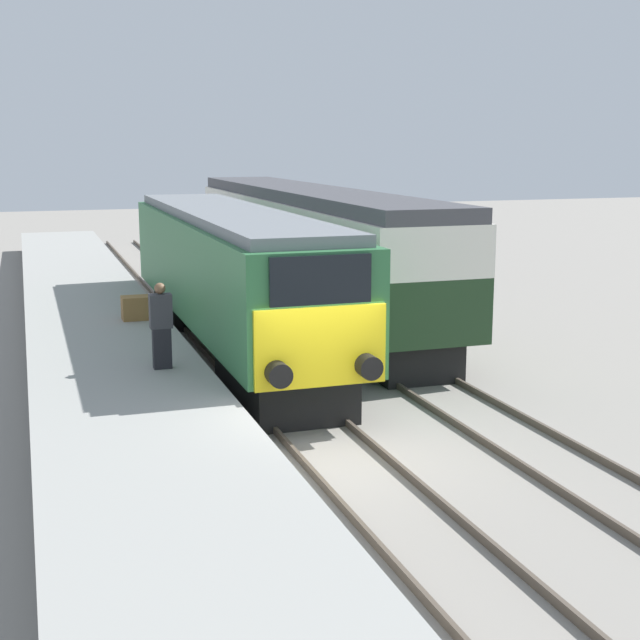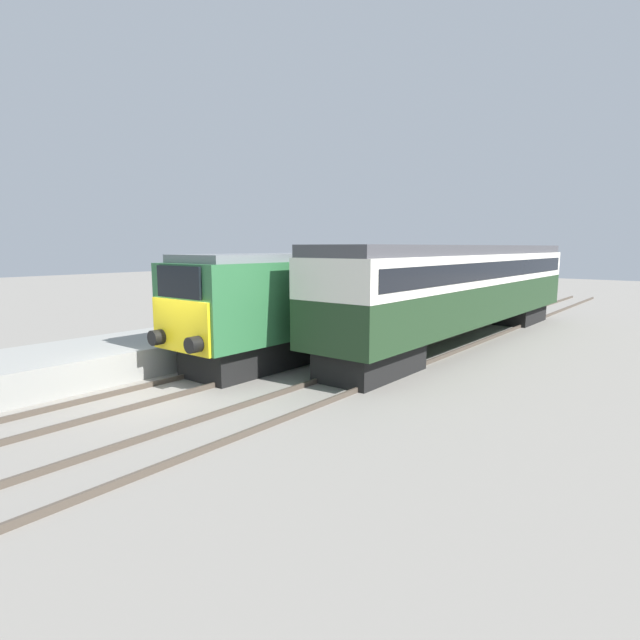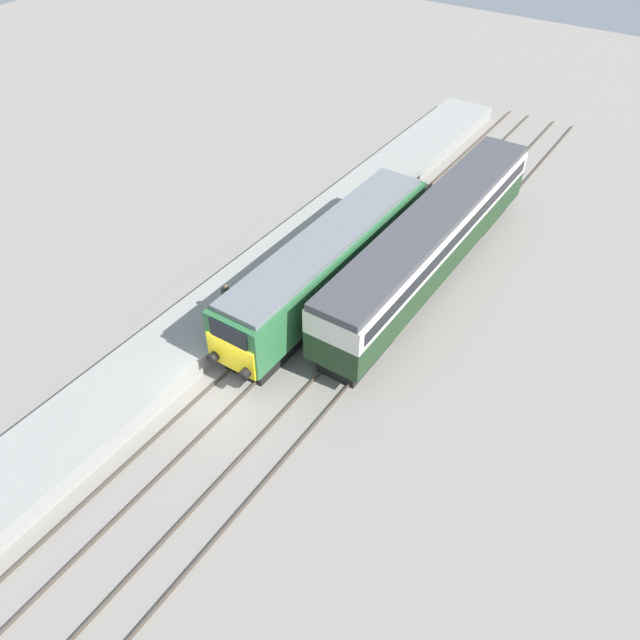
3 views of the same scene
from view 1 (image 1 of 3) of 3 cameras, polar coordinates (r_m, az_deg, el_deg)
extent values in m
plane|color=gray|center=(15.69, 1.09, -8.62)|extent=(120.00, 120.00, 0.00)
cube|color=gray|center=(22.50, -13.81, -1.61)|extent=(3.50, 50.00, 0.89)
cube|color=#4C4238|center=(20.07, -5.64, -3.99)|extent=(0.07, 60.00, 0.14)
cube|color=#4C4238|center=(20.42, -1.71, -3.67)|extent=(0.07, 60.00, 0.14)
cube|color=#4C4238|center=(21.05, 3.43, -3.23)|extent=(0.07, 60.00, 0.14)
cube|color=#4C4238|center=(21.62, 6.97, -2.91)|extent=(0.07, 60.00, 0.14)
cube|color=black|center=(18.67, -2.44, -3.76)|extent=(2.03, 4.00, 1.00)
cube|color=black|center=(27.81, -7.92, 1.16)|extent=(2.03, 4.00, 1.00)
cube|color=#2D6B3D|center=(22.89, -5.80, 3.41)|extent=(2.70, 14.60, 2.45)
cube|color=yellow|center=(16.01, 0.05, -1.74)|extent=(2.48, 0.10, 1.47)
cube|color=black|center=(15.78, 0.05, 2.58)|extent=(1.89, 0.10, 0.88)
cube|color=slate|center=(22.75, -5.87, 6.76)|extent=(2.38, 14.02, 0.24)
cylinder|color=black|center=(15.67, -2.67, -3.50)|extent=(0.44, 0.35, 0.44)
cylinder|color=black|center=(16.19, 3.14, -3.01)|extent=(0.44, 0.35, 0.44)
cube|color=black|center=(21.52, 4.89, -1.82)|extent=(1.89, 3.60, 0.95)
cube|color=black|center=(34.61, -4.32, 3.19)|extent=(1.89, 3.60, 0.95)
cube|color=#1E381E|center=(27.77, -0.79, 3.75)|extent=(2.70, 18.40, 1.49)
cube|color=silver|center=(27.62, -0.80, 6.49)|extent=(2.71, 18.40, 1.17)
cube|color=black|center=(27.62, -0.80, 6.49)|extent=(2.75, 17.66, 0.64)
cube|color=#424247|center=(27.57, -0.81, 8.07)|extent=(2.48, 18.40, 0.36)
cube|color=black|center=(18.12, -10.08, -1.78)|extent=(0.36, 0.24, 0.83)
cube|color=#333338|center=(17.96, -10.16, 0.57)|extent=(0.44, 0.26, 0.69)
sphere|color=brown|center=(17.88, -10.21, 2.01)|extent=(0.22, 0.22, 0.22)
cube|color=olive|center=(23.25, -11.70, 0.77)|extent=(0.70, 0.56, 0.60)
camera|label=2|loc=(17.81, 49.55, 2.70)|focal=28.00mm
camera|label=3|loc=(23.26, 75.35, 41.95)|focal=35.00mm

